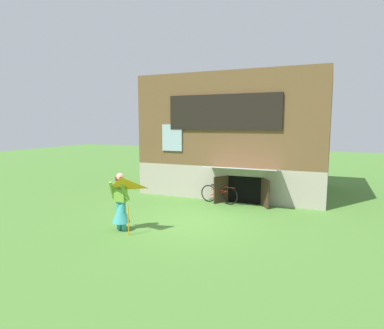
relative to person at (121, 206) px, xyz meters
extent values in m
plane|color=#4C7F33|center=(1.60, 1.59, -0.71)|extent=(60.00, 60.00, 0.00)
cube|color=#ADA393|center=(1.60, 7.37, -0.02)|extent=(7.70, 5.55, 1.38)
cube|color=brown|center=(1.60, 7.37, 2.53)|extent=(7.70, 5.55, 3.74)
cube|color=black|center=(1.60, 4.55, 2.82)|extent=(4.51, 0.08, 1.36)
cube|color=#9EB7C6|center=(1.60, 4.57, 2.82)|extent=(4.35, 0.04, 1.24)
cube|color=#9EB7C6|center=(-0.61, 4.56, 1.79)|extent=(0.90, 0.06, 1.10)
cube|color=black|center=(2.49, 4.58, -0.19)|extent=(1.40, 0.03, 1.05)
cube|color=#3D2B1E|center=(1.64, 4.29, -0.19)|extent=(0.43, 0.62, 1.05)
cube|color=#3D2B1E|center=(3.34, 4.29, -0.19)|extent=(0.43, 0.62, 1.05)
cube|color=#B2B2B7|center=(2.49, 4.04, 0.72)|extent=(2.72, 1.09, 0.18)
cylinder|color=teal|center=(-0.08, 0.00, -0.29)|extent=(0.14, 0.14, 0.85)
cylinder|color=teal|center=(0.08, 0.00, -0.29)|extent=(0.14, 0.14, 0.85)
cone|color=teal|center=(0.00, 0.00, -0.16)|extent=(0.52, 0.52, 0.64)
cube|color=#72AD38|center=(0.00, 0.00, 0.44)|extent=(0.34, 0.20, 0.60)
cylinder|color=#72AD38|center=(-0.22, -0.10, 0.47)|extent=(0.17, 0.34, 0.56)
cylinder|color=#72AD38|center=(0.22, -0.10, 0.47)|extent=(0.17, 0.34, 0.56)
cube|color=maroon|center=(0.00, -0.06, 0.69)|extent=(0.20, 0.08, 0.36)
sphere|color=#D8AD8E|center=(0.00, 0.00, 0.86)|extent=(0.23, 0.23, 0.23)
pyramid|color=orange|center=(0.43, -0.54, 0.59)|extent=(0.96, 0.85, 0.45)
cylinder|color=beige|center=(0.35, -0.25, 0.34)|extent=(0.01, 0.59, 0.39)
cylinder|color=orange|center=(0.45, -0.30, -0.30)|extent=(0.03, 0.03, 0.82)
torus|color=black|center=(2.04, 4.12, -0.37)|extent=(0.67, 0.14, 0.67)
torus|color=black|center=(1.14, 4.26, -0.37)|extent=(0.67, 0.14, 0.67)
cylinder|color=red|center=(1.59, 4.19, -0.20)|extent=(0.68, 0.14, 0.04)
cylinder|color=red|center=(1.59, 4.19, -0.31)|extent=(0.75, 0.15, 0.27)
cylinder|color=red|center=(1.36, 4.22, -0.20)|extent=(0.04, 0.04, 0.38)
cube|color=black|center=(1.36, 4.22, -0.01)|extent=(0.20, 0.08, 0.05)
cylinder|color=red|center=(2.04, 4.12, -0.04)|extent=(0.44, 0.09, 0.03)
camera|label=1|loc=(5.51, -7.65, 2.37)|focal=30.54mm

